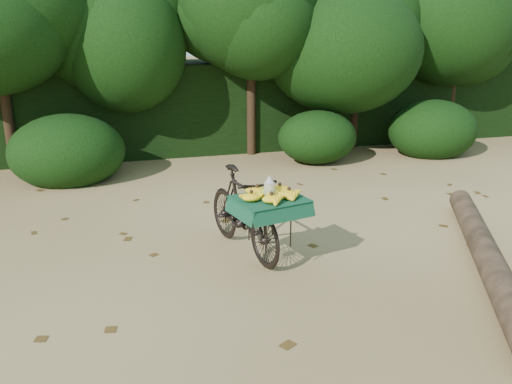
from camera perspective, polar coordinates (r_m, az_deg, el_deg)
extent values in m
plane|color=tan|center=(6.17, 8.54, -7.36)|extent=(80.00, 80.00, 0.00)
imported|color=black|center=(6.21, -1.35, -2.11)|extent=(0.81, 1.70, 0.98)
cube|color=black|center=(5.61, 1.45, -0.86)|extent=(0.44, 0.50, 0.02)
cube|color=#134A30|center=(5.61, 1.45, -0.70)|extent=(0.82, 0.73, 0.01)
ellipsoid|color=olive|center=(5.62, 2.06, -0.10)|extent=(0.09, 0.08, 0.10)
ellipsoid|color=olive|center=(5.62, 0.89, -0.12)|extent=(0.09, 0.08, 0.10)
ellipsoid|color=olive|center=(5.53, 1.41, -0.40)|extent=(0.09, 0.08, 0.10)
cylinder|color=#EAE5C6|center=(5.59, 1.41, 0.27)|extent=(0.11, 0.11, 0.15)
cylinder|color=brown|center=(6.42, 23.13, -6.21)|extent=(2.15, 3.69, 0.29)
cube|color=black|center=(11.74, -4.12, 9.16)|extent=(26.00, 1.80, 1.80)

